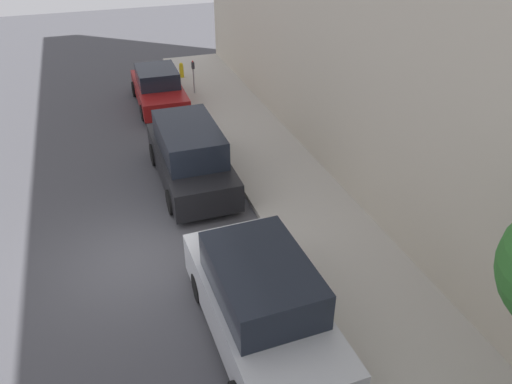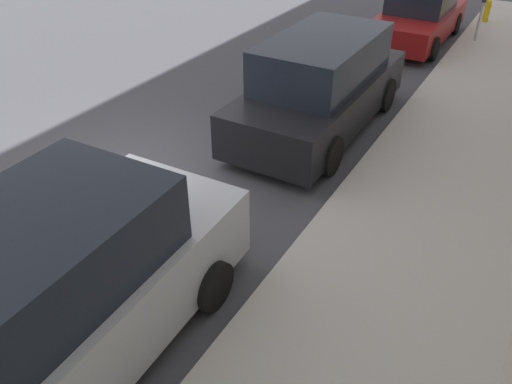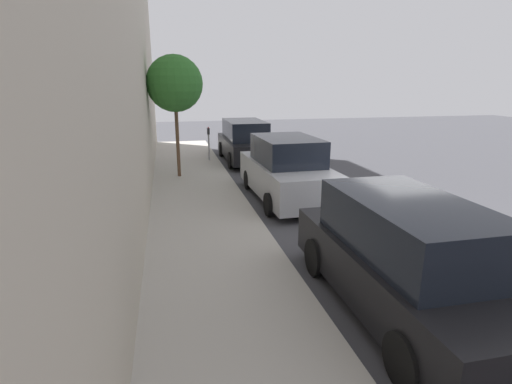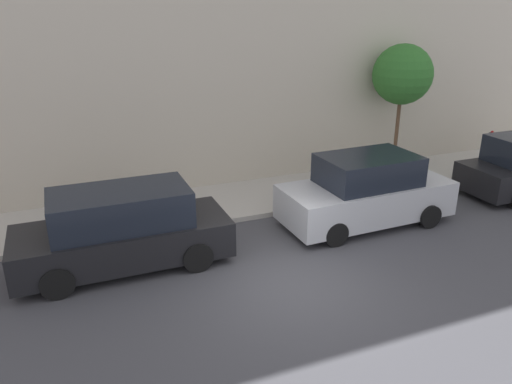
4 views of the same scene
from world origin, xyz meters
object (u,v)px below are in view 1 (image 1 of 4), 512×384
object	(u,v)px
parked_suv_second	(261,303)
parked_sedan_fourth	(159,88)
fire_hydrant	(181,70)
parking_meter_far	(193,74)
parked_minivan_third	(190,155)

from	to	relation	value
parked_suv_second	parked_sedan_fourth	xyz separation A→B (m)	(0.18, 13.32, -0.21)
parked_sedan_fourth	fire_hydrant	size ratio (longest dim) A/B	6.56
parking_meter_far	parked_suv_second	bearing A→B (deg)	-97.37
parked_suv_second	fire_hydrant	size ratio (longest dim) A/B	7.04
parked_suv_second	parking_meter_far	distance (m)	13.95
parked_minivan_third	parking_meter_far	size ratio (longest dim) A/B	3.47
parked_suv_second	parked_minivan_third	size ratio (longest dim) A/B	0.99
parked_sedan_fourth	fire_hydrant	world-z (taller)	parked_sedan_fourth
parked_sedan_fourth	fire_hydrant	xyz separation A→B (m)	(1.51, 2.78, -0.23)
parked_minivan_third	parking_meter_far	xyz separation A→B (m)	(1.75, 7.22, 0.10)
parked_suv_second	parking_meter_far	xyz separation A→B (m)	(1.79, 13.84, 0.09)
parking_meter_far	fire_hydrant	bearing A→B (deg)	92.53
parked_sedan_fourth	parking_meter_far	distance (m)	1.72
parked_sedan_fourth	parking_meter_far	size ratio (longest dim) A/B	3.20
parked_sedan_fourth	parked_suv_second	bearing A→B (deg)	-90.75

